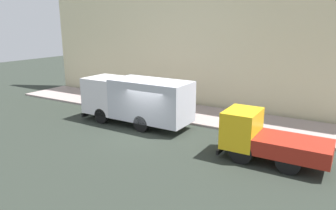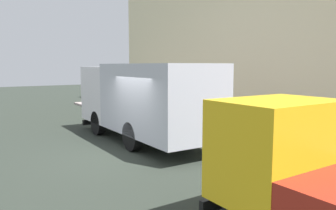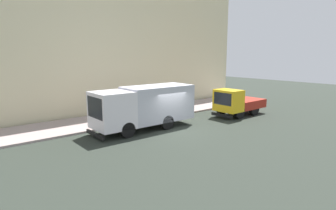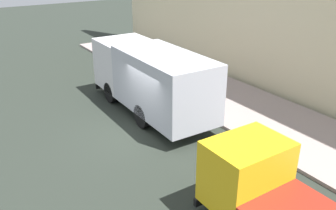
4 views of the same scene
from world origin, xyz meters
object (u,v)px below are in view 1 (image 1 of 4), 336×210
object	(u,v)px
pedestrian_walking	(173,100)
street_sign_post	(177,98)
pedestrian_standing	(139,100)
small_flatbed_truck	(265,138)
large_utility_truck	(136,99)

from	to	relation	value
pedestrian_walking	street_sign_post	distance (m)	1.54
pedestrian_walking	pedestrian_standing	bearing A→B (deg)	-89.11
pedestrian_walking	street_sign_post	world-z (taller)	street_sign_post
street_sign_post	small_flatbed_truck	bearing A→B (deg)	-117.27
pedestrian_standing	street_sign_post	size ratio (longest dim) A/B	0.69
small_flatbed_truck	pedestrian_standing	world-z (taller)	small_flatbed_truck
street_sign_post	pedestrian_walking	bearing A→B (deg)	40.01
large_utility_truck	pedestrian_standing	world-z (taller)	large_utility_truck
pedestrian_standing	large_utility_truck	bearing A→B (deg)	-45.06
large_utility_truck	small_flatbed_truck	distance (m)	8.55
pedestrian_walking	pedestrian_standing	size ratio (longest dim) A/B	1.11
small_flatbed_truck	pedestrian_walking	distance (m)	8.73
small_flatbed_truck	street_sign_post	xyz separation A→B (m)	(3.37, 6.54, 0.42)
large_utility_truck	pedestrian_walking	xyz separation A→B (m)	(3.09, -0.93, -0.59)
small_flatbed_truck	pedestrian_standing	size ratio (longest dim) A/B	3.04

